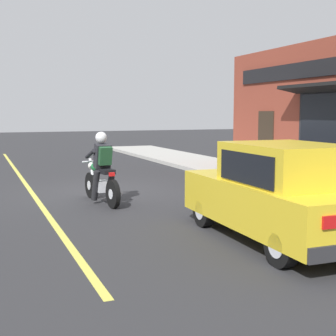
{
  "coord_description": "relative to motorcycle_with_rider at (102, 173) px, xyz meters",
  "views": [
    {
      "loc": [
        -3.06,
        -11.66,
        2.04
      ],
      "look_at": [
        0.44,
        -3.14,
        0.95
      ],
      "focal_mm": 50.0,
      "sensor_mm": 36.0,
      "label": 1
    }
  ],
  "objects": [
    {
      "name": "sidewalk_curb",
      "position": [
        5.55,
        4.4,
        -0.61
      ],
      "size": [
        2.6,
        22.0,
        0.14
      ],
      "primitive_type": "cube",
      "color": "#ADAAA3",
      "rests_on": "ground"
    },
    {
      "name": "car_hatchback",
      "position": [
        1.83,
        -4.16,
        0.09
      ],
      "size": [
        1.74,
        3.82,
        1.57
      ],
      "color": "black",
      "rests_on": "ground"
    },
    {
      "name": "storefront_building",
      "position": [
        7.08,
        0.81,
        1.43
      ],
      "size": [
        1.25,
        10.12,
        4.2
      ],
      "color": "brown",
      "rests_on": "ground"
    },
    {
      "name": "ground_plane",
      "position": [
        0.47,
        1.4,
        -0.68
      ],
      "size": [
        80.0,
        80.0,
        0.0
      ],
      "primitive_type": "plane",
      "color": "#2B2B2D"
    },
    {
      "name": "motorcycle_with_rider",
      "position": [
        0.0,
        0.0,
        0.0
      ],
      "size": [
        0.61,
        2.02,
        1.62
      ],
      "color": "black",
      "rests_on": "ground"
    },
    {
      "name": "lane_stripe",
      "position": [
        -1.33,
        4.4,
        -0.67
      ],
      "size": [
        0.12,
        19.8,
        0.01
      ],
      "primitive_type": "cube",
      "color": "#D1C64C",
      "rests_on": "ground"
    }
  ]
}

